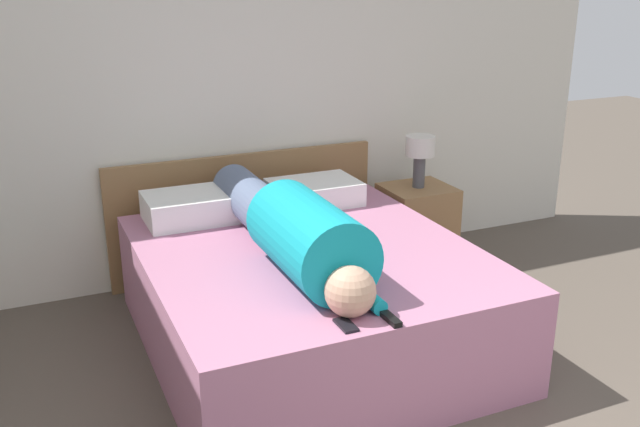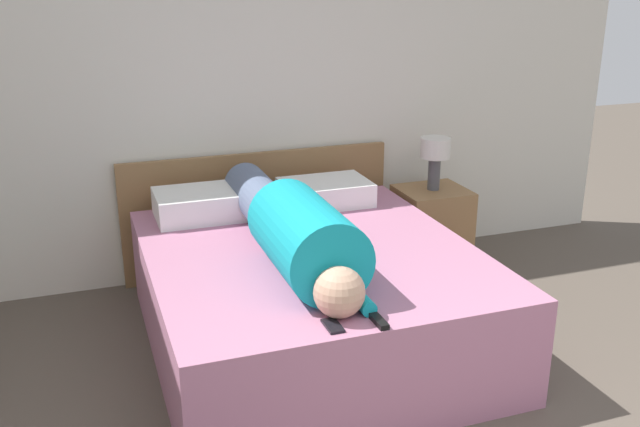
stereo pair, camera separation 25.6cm
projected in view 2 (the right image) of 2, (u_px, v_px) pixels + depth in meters
name	position (u px, v px, depth m)	size (l,w,h in m)	color
wall_back	(248.00, 79.00, 4.57)	(5.51, 0.06, 2.60)	silver
bed	(311.00, 297.00, 3.87)	(1.70, 1.91, 0.56)	#B2708E
headboard	(259.00, 212.00, 4.81)	(1.82, 0.04, 0.83)	olive
nightstand	(431.00, 229.00, 4.88)	(0.45, 0.41, 0.57)	olive
table_lamp	(435.00, 153.00, 4.71)	(0.20, 0.20, 0.35)	#4C4C51
person_lying	(293.00, 229.00, 3.59)	(0.40, 1.78, 0.40)	tan
pillow_near_headboard	(204.00, 204.00, 4.26)	(0.57, 0.39, 0.16)	white
pillow_second	(325.00, 192.00, 4.51)	(0.55, 0.39, 0.15)	white
tv_remote	(378.00, 320.00, 3.00)	(0.04, 0.15, 0.02)	black
cell_phone	(333.00, 326.00, 2.96)	(0.06, 0.13, 0.01)	black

